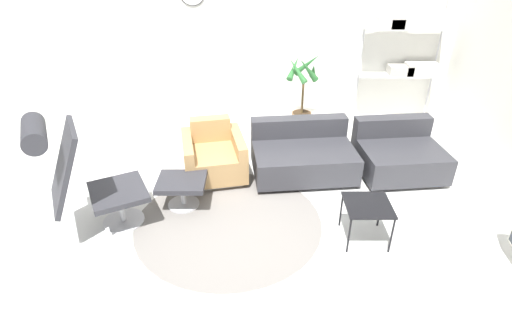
{
  "coord_description": "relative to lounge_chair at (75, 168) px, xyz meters",
  "views": [
    {
      "loc": [
        0.28,
        -3.48,
        2.74
      ],
      "look_at": [
        0.27,
        0.38,
        0.55
      ],
      "focal_mm": 28.0,
      "sensor_mm": 36.0,
      "label": 1
    }
  ],
  "objects": [
    {
      "name": "side_table",
      "position": [
        2.85,
        -0.12,
        -0.38
      ],
      "size": [
        0.45,
        0.45,
        0.43
      ],
      "color": "black",
      "rests_on": "ground_plane"
    },
    {
      "name": "couch_low",
      "position": [
        2.35,
        1.2,
        -0.53
      ],
      "size": [
        1.36,
        1.02,
        0.65
      ],
      "rotation": [
        0.0,
        0.0,
        3.24
      ],
      "color": "black",
      "rests_on": "ground_plane"
    },
    {
      "name": "lounge_chair",
      "position": [
        0.0,
        0.0,
        0.0
      ],
      "size": [
        1.13,
        0.95,
        1.31
      ],
      "rotation": [
        0.0,
        0.0,
        -1.1
      ],
      "color": "#BCBCC1",
      "rests_on": "ground_plane"
    },
    {
      "name": "potted_plant",
      "position": [
        2.47,
        2.58,
        -0.27
      ],
      "size": [
        0.56,
        0.57,
        1.2
      ],
      "color": "brown",
      "rests_on": "ground_plane"
    },
    {
      "name": "ground_plane",
      "position": [
        1.47,
        0.17,
        -0.77
      ],
      "size": [
        12.0,
        12.0,
        0.0
      ],
      "primitive_type": "plane",
      "color": "silver"
    },
    {
      "name": "shelf_unit",
      "position": [
        4.08,
        2.96,
        0.39
      ],
      "size": [
        1.28,
        0.28,
        2.02
      ],
      "color": "#BCBCC1",
      "rests_on": "ground_plane"
    },
    {
      "name": "couch_second",
      "position": [
        3.6,
        1.22,
        -0.53
      ],
      "size": [
        1.1,
        0.99,
        0.65
      ],
      "rotation": [
        0.0,
        0.0,
        3.24
      ],
      "color": "black",
      "rests_on": "ground_plane"
    },
    {
      "name": "round_rug",
      "position": [
        1.45,
        0.15,
        -0.77
      ],
      "size": [
        2.03,
        2.03,
        0.01
      ],
      "color": "slate",
      "rests_on": "ground_plane"
    },
    {
      "name": "wall_back",
      "position": [
        1.47,
        3.19,
        0.63
      ],
      "size": [
        12.0,
        0.09,
        2.8
      ],
      "color": "silver",
      "rests_on": "ground_plane"
    },
    {
      "name": "armchair_red",
      "position": [
        1.21,
        1.14,
        -0.51
      ],
      "size": [
        0.9,
        0.93,
        0.69
      ],
      "rotation": [
        0.0,
        0.0,
        3.35
      ],
      "color": "silver",
      "rests_on": "ground_plane"
    },
    {
      "name": "ottoman",
      "position": [
        0.91,
        0.46,
        -0.51
      ],
      "size": [
        0.54,
        0.46,
        0.34
      ],
      "color": "#BCBCC1",
      "rests_on": "ground_plane"
    }
  ]
}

